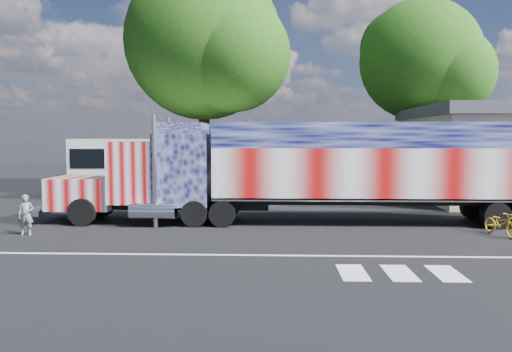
{
  "coord_description": "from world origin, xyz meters",
  "views": [
    {
      "loc": [
        0.77,
        -17.56,
        3.49
      ],
      "look_at": [
        0.0,
        3.0,
        1.9
      ],
      "focal_mm": 35.0,
      "sensor_mm": 36.0,
      "label": 1
    }
  ],
  "objects_px": {
    "woman": "(26,215)",
    "tree_n_mid": "(206,42)",
    "semi_truck": "(316,168)",
    "bicycle": "(501,223)",
    "tree_ne_a": "(423,61)",
    "coach_bus": "(176,168)"
  },
  "relations": [
    {
      "from": "woman",
      "to": "tree_n_mid",
      "type": "distance_m",
      "value": 18.18
    },
    {
      "from": "semi_truck",
      "to": "woman",
      "type": "xyz_separation_m",
      "value": [
        -10.59,
        -3.0,
        -1.52
      ]
    },
    {
      "from": "bicycle",
      "to": "tree_ne_a",
      "type": "height_order",
      "value": "tree_ne_a"
    },
    {
      "from": "coach_bus",
      "to": "bicycle",
      "type": "xyz_separation_m",
      "value": [
        13.68,
        -10.36,
        -1.32
      ]
    },
    {
      "from": "tree_ne_a",
      "to": "bicycle",
      "type": "bearing_deg",
      "value": -95.97
    },
    {
      "from": "coach_bus",
      "to": "bicycle",
      "type": "distance_m",
      "value": 17.21
    },
    {
      "from": "woman",
      "to": "bicycle",
      "type": "height_order",
      "value": "woman"
    },
    {
      "from": "semi_truck",
      "to": "woman",
      "type": "bearing_deg",
      "value": -164.2
    },
    {
      "from": "bicycle",
      "to": "semi_truck",
      "type": "bearing_deg",
      "value": 143.73
    },
    {
      "from": "bicycle",
      "to": "tree_ne_a",
      "type": "relative_size",
      "value": 0.13
    },
    {
      "from": "coach_bus",
      "to": "bicycle",
      "type": "relative_size",
      "value": 6.95
    },
    {
      "from": "tree_ne_a",
      "to": "tree_n_mid",
      "type": "bearing_deg",
      "value": -175.5
    },
    {
      "from": "coach_bus",
      "to": "tree_ne_a",
      "type": "xyz_separation_m",
      "value": [
        15.33,
        5.45,
        6.77
      ]
    },
    {
      "from": "woman",
      "to": "tree_ne_a",
      "type": "relative_size",
      "value": 0.12
    },
    {
      "from": "semi_truck",
      "to": "tree_ne_a",
      "type": "height_order",
      "value": "tree_ne_a"
    },
    {
      "from": "bicycle",
      "to": "coach_bus",
      "type": "bearing_deg",
      "value": 127.91
    },
    {
      "from": "tree_ne_a",
      "to": "coach_bus",
      "type": "bearing_deg",
      "value": -160.44
    },
    {
      "from": "semi_truck",
      "to": "coach_bus",
      "type": "xyz_separation_m",
      "value": [
        -7.29,
        7.87,
        -0.49
      ]
    },
    {
      "from": "bicycle",
      "to": "tree_ne_a",
      "type": "distance_m",
      "value": 17.83
    },
    {
      "from": "tree_n_mid",
      "to": "coach_bus",
      "type": "bearing_deg",
      "value": -105.09
    },
    {
      "from": "coach_bus",
      "to": "tree_n_mid",
      "type": "bearing_deg",
      "value": 74.91
    },
    {
      "from": "semi_truck",
      "to": "tree_ne_a",
      "type": "distance_m",
      "value": 16.77
    }
  ]
}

